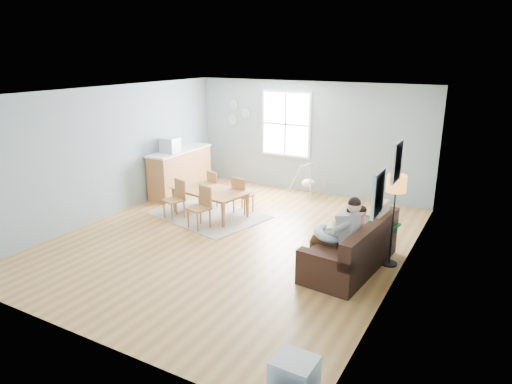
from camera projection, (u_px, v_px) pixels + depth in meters
The scene contains 22 objects.
room at pixel (231, 109), 7.82m from camera, with size 8.40×9.40×3.90m.
window at pixel (286, 124), 11.21m from camera, with size 1.32×0.08×1.62m.
pictures at pixel (388, 177), 5.73m from camera, with size 0.05×1.34×0.74m.
wall_plates at pixel (237, 113), 11.82m from camera, with size 0.67×0.02×0.66m.
sofa at pixel (353, 251), 7.31m from camera, with size 1.06×2.10×0.82m.
green_throw at pixel (366, 224), 7.81m from camera, with size 0.93×0.79×0.04m, color #166325.
beige_pillow at pixel (380, 218), 7.47m from camera, with size 0.14×0.50×0.50m, color tan.
father at pixel (339, 232), 7.03m from camera, with size 0.91×0.42×1.29m.
nursing_pillow at pixel (330, 233), 7.13m from camera, with size 0.53×0.53×0.15m, color #CAE3FC.
infant at pixel (331, 227), 7.14m from camera, with size 0.21×0.38×0.14m.
toddler at pixel (355, 224), 7.38m from camera, with size 0.52×0.27×0.80m.
floor_lamp at pixel (396, 191), 7.14m from camera, with size 0.31×0.31×1.52m.
storage_cube at pixel (293, 379), 4.54m from camera, with size 0.43×0.38×0.47m.
rug at pixel (210, 215), 9.77m from camera, with size 2.23×1.70×0.01m, color #9F9891.
dining_table at pixel (209, 203), 9.68m from camera, with size 1.61×0.90×0.57m, color #9B5432.
chair_sw at pixel (176, 197), 9.50m from camera, with size 0.47×0.47×0.82m.
chair_se at pixel (202, 205), 8.98m from camera, with size 0.47×0.47×0.84m.
chair_nw at pixel (215, 186), 10.29m from camera, with size 0.46×0.46×0.80m.
chair_ne at pixel (241, 193), 9.76m from camera, with size 0.41×0.41×0.81m.
counter at pixel (181, 171), 11.20m from camera, with size 0.61×1.94×1.08m.
monitor at pixel (170, 145), 10.68m from camera, with size 0.38×0.36×0.35m.
baby_swing at pixel (308, 182), 10.92m from camera, with size 0.96×0.97×0.80m.
Camera 1 is at (4.21, -6.69, 3.35)m, focal length 32.00 mm.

